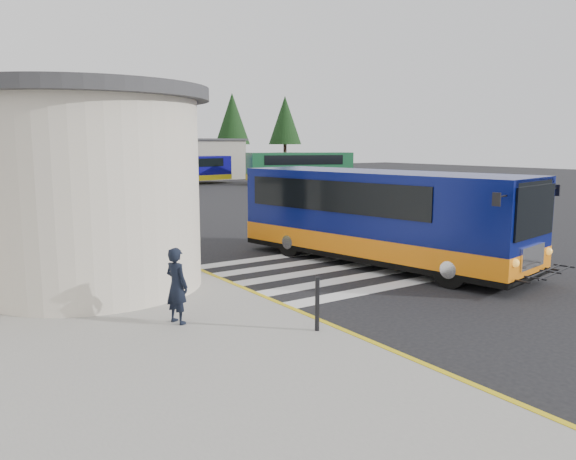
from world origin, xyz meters
TOP-DOWN VIEW (x-y plane):
  - ground at (0.00, 0.00)m, footprint 140.00×140.00m
  - curb_strip at (-4.05, 4.00)m, footprint 0.12×34.00m
  - crosswalk at (-0.50, -0.80)m, footprint 8.00×5.35m
  - depot_building at (6.00, 42.00)m, footprint 26.40×8.40m
  - tree_line at (6.29, 50.00)m, footprint 58.40×4.40m
  - transit_bus at (1.15, -0.99)m, footprint 4.77×10.27m
  - pedestrian_a at (-6.47, -3.36)m, footprint 0.50×0.63m
  - pedestrian_b at (-5.81, -0.61)m, footprint 0.80×0.92m
  - bollard at (-4.48, -5.26)m, footprint 0.08×0.08m
  - far_bus_a at (10.57, 34.23)m, footprint 8.75×3.68m
  - far_bus_b at (19.36, 28.82)m, footprint 9.96×5.31m

SIDE VIEW (x-z plane):
  - ground at x=0.00m, z-range 0.00..0.00m
  - crosswalk at x=-0.50m, z-range 0.00..0.01m
  - curb_strip at x=-4.05m, z-range 0.00..0.16m
  - bollard at x=-4.48m, z-range 0.15..1.18m
  - pedestrian_a at x=-6.47m, z-range 0.15..1.66m
  - pedestrian_b at x=-5.81m, z-range 0.15..1.76m
  - transit_bus at x=1.15m, z-range -0.06..2.75m
  - far_bus_a at x=10.57m, z-range 0.33..2.52m
  - far_bus_b at x=19.36m, z-range 0.37..2.85m
  - depot_building at x=6.00m, z-range 0.01..4.21m
  - tree_line at x=6.29m, z-range 1.77..11.77m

